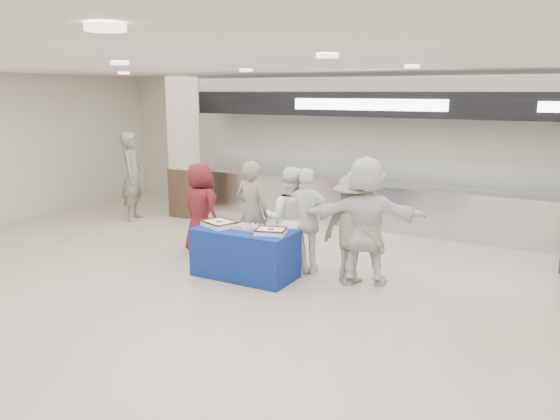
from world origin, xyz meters
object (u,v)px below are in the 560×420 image
Objects in this scene: soldier_a at (252,213)px; soldier_bg at (133,176)px; soldier_b at (352,229)px; chef_short at (307,221)px; civilian_maroon at (201,209)px; display_table at (245,253)px; sheet_cake_left at (219,223)px; sheet_cake_right at (271,231)px; civilian_white at (365,221)px; cupcake_tray at (249,227)px; chef_tall at (290,219)px.

soldier_bg is at bearing -17.19° from soldier_a.
chef_short is at bearing 11.64° from soldier_b.
display_table is at bearing 168.76° from civilian_maroon.
soldier_bg is (-4.28, 1.98, 0.60)m from display_table.
soldier_bg reaches higher than display_table.
soldier_b is (1.95, 0.68, 0.01)m from sheet_cake_left.
display_table is 0.96× the size of civilian_maroon.
sheet_cake_right is at bearing 140.11° from soldier_a.
civilian_white is at bearing -165.79° from civilian_maroon.
display_table is at bearing -141.68° from soldier_bg.
sheet_cake_right is 0.31× the size of chef_short.
soldier_a is (0.18, 0.68, 0.06)m from sheet_cake_left.
display_table is 0.79× the size of soldier_bg.
cupcake_tray is 4.75m from soldier_bg.
cupcake_tray is (0.50, 0.07, -0.02)m from sheet_cake_left.
chef_short is (0.26, 0.66, 0.04)m from sheet_cake_right.
soldier_bg is at bearing -31.01° from chef_short.
sheet_cake_left reaches higher than cupcake_tray.
chef_tall is at bearing -178.65° from soldier_a.
sheet_cake_right reaches higher than display_table.
soldier_a is at bearing -135.36° from soldier_bg.
sheet_cake_left is 0.51m from cupcake_tray.
soldier_a is (-0.28, 0.64, 0.49)m from display_table.
soldier_bg is (-5.77, 1.34, 0.17)m from soldier_b.
sheet_cake_right reaches higher than cupcake_tray.
civilian_maroon reaches higher than sheet_cake_right.
soldier_b is at bearing 33.01° from sheet_cake_right.
sheet_cake_left is 2.06m from soldier_b.
sheet_cake_left is 4.33m from soldier_bg.
cupcake_tray is 0.23× the size of civilian_white.
chef_short reaches higher than display_table.
sheet_cake_left is at bearing -144.65° from soldier_bg.
soldier_bg reaches higher than sheet_cake_left.
sheet_cake_right is at bearing -139.66° from soldier_bg.
soldier_bg reaches higher than chef_short.
soldier_b is (1.06, 0.00, -0.02)m from chef_tall.
civilian_white is 6.12m from soldier_bg.
sheet_cake_right is 0.27× the size of civilian_white.
chef_tall reaches higher than soldier_b.
display_table is 1.55m from civilian_maroon.
soldier_b is 0.24m from civilian_white.
chef_tall is (0.89, 0.68, 0.03)m from sheet_cake_left.
soldier_b is at bearing -21.95° from civilian_white.
soldier_a is at bearing -165.79° from civilian_maroon.
civilian_white is at bearing -178.65° from soldier_a.
soldier_a is 1.03× the size of chef_short.
chef_short is 0.87× the size of civilian_white.
chef_tall reaches higher than sheet_cake_right.
cupcake_tray is 0.25× the size of soldier_a.
chef_short is at bearing -165.79° from civilian_maroon.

